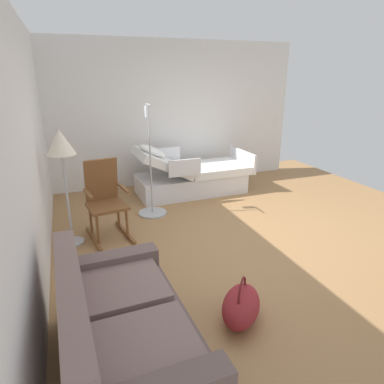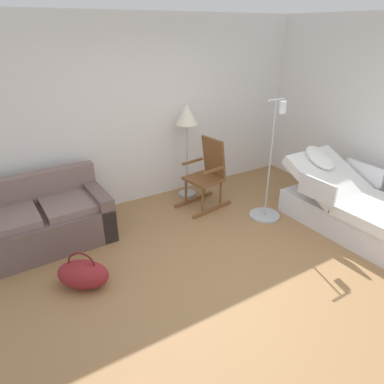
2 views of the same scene
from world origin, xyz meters
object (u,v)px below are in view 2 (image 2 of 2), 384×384
(hospital_bed, at_px, (357,211))
(rocking_chair, at_px, (207,175))
(iv_pole, at_px, (266,201))
(duffel_bag, at_px, (83,274))
(floor_lamp, at_px, (187,121))
(couch, at_px, (42,223))

(hospital_bed, bearing_deg, rocking_chair, 127.10)
(iv_pole, bearing_deg, duffel_bag, -177.25)
(duffel_bag, bearing_deg, floor_lamp, 33.03)
(couch, height_order, floor_lamp, floor_lamp)
(duffel_bag, bearing_deg, iv_pole, 2.75)
(hospital_bed, height_order, iv_pole, iv_pole)
(couch, bearing_deg, floor_lamp, 7.30)
(hospital_bed, distance_m, iv_pole, 1.19)
(hospital_bed, relative_size, iv_pole, 1.25)
(iv_pole, bearing_deg, couch, 162.14)
(hospital_bed, bearing_deg, floor_lamp, 122.24)
(floor_lamp, bearing_deg, duffel_bag, -146.97)
(floor_lamp, bearing_deg, hospital_bed, -57.76)
(hospital_bed, distance_m, duffel_bag, 3.51)
(duffel_bag, bearing_deg, hospital_bed, -13.15)
(rocking_chair, xyz_separation_m, duffel_bag, (-2.15, -0.88, -0.35))
(couch, relative_size, duffel_bag, 2.56)
(rocking_chair, height_order, iv_pole, iv_pole)
(couch, height_order, iv_pole, iv_pole)
(hospital_bed, xyz_separation_m, duffel_bag, (-3.42, 0.80, -0.15))
(rocking_chair, relative_size, iv_pole, 0.62)
(rocking_chair, bearing_deg, iv_pole, -55.16)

